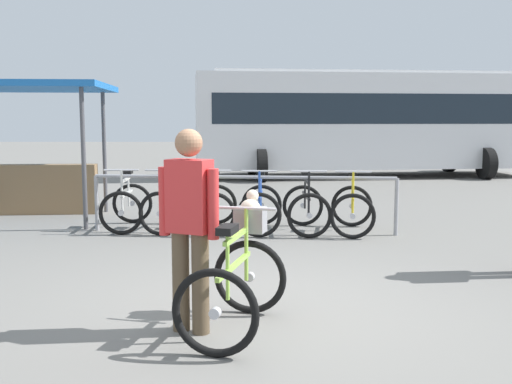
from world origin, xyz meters
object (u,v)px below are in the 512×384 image
at_px(person_with_featured_bike, 190,221).
at_px(market_stall, 22,138).
at_px(racked_bike_black, 306,208).
at_px(racked_bike_white, 127,206).
at_px(bus_distant, 364,118).
at_px(featured_bicycle, 238,270).
at_px(racked_bike_lime, 215,207).
at_px(racked_bike_blue, 260,207).
at_px(racked_bike_yellow, 352,208).
at_px(racked_bike_orange, 171,206).

xyz_separation_m(person_with_featured_bike, market_stall, (-3.58, 5.63, 0.49)).
xyz_separation_m(racked_bike_black, person_with_featured_bike, (-1.25, -4.36, 0.54)).
xyz_separation_m(racked_bike_white, bus_distant, (5.17, 8.76, 1.37)).
bearing_deg(racked_bike_white, person_with_featured_bike, -71.32).
relative_size(racked_bike_white, featured_bicycle, 0.90).
relative_size(racked_bike_lime, person_with_featured_bike, 0.69).
bearing_deg(racked_bike_lime, racked_bike_black, -4.33).
distance_m(racked_bike_black, market_stall, 5.09).
relative_size(racked_bike_black, market_stall, 0.34).
xyz_separation_m(racked_bike_blue, racked_bike_yellow, (1.40, -0.11, 0.00)).
xyz_separation_m(racked_bike_yellow, market_stall, (-5.52, 1.32, 1.03)).
xyz_separation_m(racked_bike_orange, racked_bike_lime, (0.70, -0.05, 0.00)).
bearing_deg(racked_bike_orange, featured_bicycle, -74.48).
bearing_deg(market_stall, racked_bike_lime, -18.76).
relative_size(racked_bike_black, featured_bicycle, 0.89).
height_order(person_with_featured_bike, bus_distant, bus_distant).
bearing_deg(featured_bicycle, bus_distant, 76.24).
bearing_deg(market_stall, racked_bike_white, -27.51).
bearing_deg(racked_bike_white, racked_bike_black, -4.33).
relative_size(racked_bike_orange, racked_bike_black, 1.07).
distance_m(racked_bike_orange, market_stall, 3.12).
bearing_deg(racked_bike_yellow, racked_bike_orange, 175.67).
height_order(racked_bike_white, person_with_featured_bike, person_with_featured_bike).
relative_size(racked_bike_lime, bus_distant, 0.11).
bearing_deg(racked_bike_lime, racked_bike_blue, -4.33).
bearing_deg(racked_bike_orange, market_stall, 157.85).
bearing_deg(racked_bike_lime, bus_distant, 66.94).
bearing_deg(bus_distant, racked_bike_white, -120.55).
bearing_deg(bus_distant, person_with_featured_bike, -105.21).
relative_size(racked_bike_yellow, featured_bicycle, 0.94).
relative_size(person_with_featured_bike, market_stall, 0.50).
bearing_deg(racked_bike_black, racked_bike_white, 175.67).
bearing_deg(racked_bike_orange, racked_bike_blue, -4.33).
bearing_deg(featured_bicycle, racked_bike_lime, 96.92).
distance_m(racked_bike_orange, racked_bike_lime, 0.70).
bearing_deg(person_with_featured_bike, market_stall, 122.45).
distance_m(bus_distant, market_stall, 10.55).
bearing_deg(featured_bicycle, racked_bike_orange, 105.52).
relative_size(racked_bike_lime, market_stall, 0.34).
bearing_deg(racked_bike_blue, bus_distant, 70.97).
bearing_deg(racked_bike_white, racked_bike_orange, -4.33).
bearing_deg(racked_bike_orange, racked_bike_yellow, -4.33).
relative_size(racked_bike_yellow, market_stall, 0.36).
relative_size(racked_bike_black, person_with_featured_bike, 0.68).
bearing_deg(market_stall, racked_bike_orange, -22.15).
relative_size(person_with_featured_bike, bus_distant, 0.16).
bearing_deg(bus_distant, racked_bike_black, -104.85).
relative_size(racked_bike_orange, bus_distant, 0.12).
xyz_separation_m(racked_bike_orange, market_stall, (-2.73, 1.11, 1.03)).
distance_m(racked_bike_white, racked_bike_black, 2.80).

